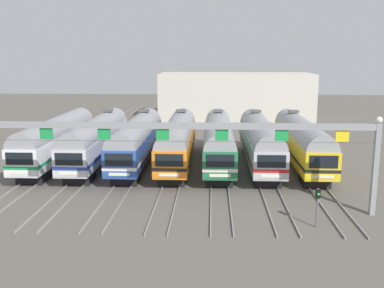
% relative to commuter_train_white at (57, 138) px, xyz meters
% --- Properties ---
extents(ground_plane, '(160.00, 160.00, 0.00)m').
position_rel_commuter_train_white_xyz_m(ground_plane, '(12.33, 0.01, -2.69)').
color(ground_plane, '#5B564F').
extents(track_bed, '(26.17, 70.00, 0.15)m').
position_rel_commuter_train_white_xyz_m(track_bed, '(12.33, 17.01, -2.61)').
color(track_bed, gray).
rests_on(track_bed, ground).
extents(commuter_train_white, '(2.88, 18.06, 4.77)m').
position_rel_commuter_train_white_xyz_m(commuter_train_white, '(0.00, 0.00, 0.00)').
color(commuter_train_white, white).
rests_on(commuter_train_white, ground).
extents(commuter_train_silver, '(2.88, 18.06, 5.05)m').
position_rel_commuter_train_white_xyz_m(commuter_train_silver, '(4.11, 0.00, 0.00)').
color(commuter_train_silver, silver).
rests_on(commuter_train_silver, ground).
extents(commuter_train_blue, '(2.88, 18.06, 5.05)m').
position_rel_commuter_train_white_xyz_m(commuter_train_blue, '(8.22, 0.00, 0.00)').
color(commuter_train_blue, '#284C9E').
rests_on(commuter_train_blue, ground).
extents(commuter_train_orange, '(2.88, 18.06, 5.05)m').
position_rel_commuter_train_white_xyz_m(commuter_train_orange, '(12.33, 0.00, 0.00)').
color(commuter_train_orange, orange).
rests_on(commuter_train_orange, ground).
extents(commuter_train_green, '(2.88, 18.06, 5.05)m').
position_rel_commuter_train_white_xyz_m(commuter_train_green, '(16.44, 0.00, 0.00)').
color(commuter_train_green, '#236B42').
rests_on(commuter_train_green, ground).
extents(commuter_train_stainless, '(2.88, 18.06, 5.05)m').
position_rel_commuter_train_white_xyz_m(commuter_train_stainless, '(20.55, 0.00, 0.00)').
color(commuter_train_stainless, '#B2B5BA').
rests_on(commuter_train_stainless, ground).
extents(commuter_train_yellow, '(2.88, 18.06, 5.05)m').
position_rel_commuter_train_white_xyz_m(commuter_train_yellow, '(24.66, 0.00, 0.00)').
color(commuter_train_yellow, gold).
rests_on(commuter_train_yellow, ground).
extents(catenary_gantry, '(29.90, 0.44, 6.97)m').
position_rel_commuter_train_white_xyz_m(catenary_gantry, '(12.33, -13.49, 2.75)').
color(catenary_gantry, gray).
rests_on(catenary_gantry, ground).
extents(yard_signal_mast, '(0.28, 0.35, 2.66)m').
position_rel_commuter_train_white_xyz_m(yard_signal_mast, '(22.61, -16.08, -0.82)').
color(yard_signal_mast, '#59595E').
rests_on(yard_signal_mast, ground).
extents(maintenance_building, '(25.93, 10.00, 7.81)m').
position_rel_commuter_train_white_xyz_m(maintenance_building, '(19.81, 33.68, 1.22)').
color(maintenance_building, beige).
rests_on(maintenance_building, ground).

